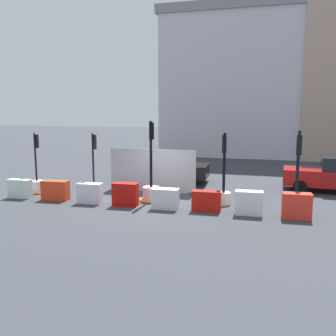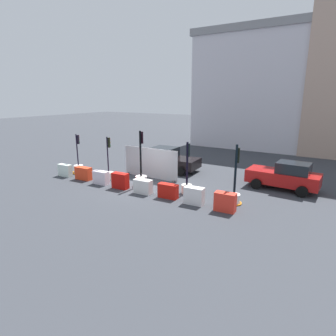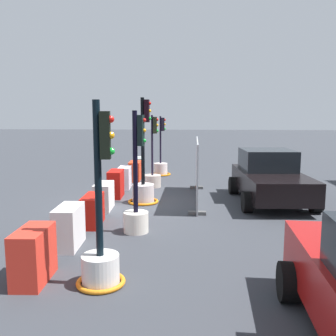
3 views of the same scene
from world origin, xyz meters
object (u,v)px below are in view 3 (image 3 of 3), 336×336
(traffic_light_1, at_px, (153,174))
(construction_barrier_4, at_px, (104,196))
(traffic_light_3, at_px, (136,207))
(construction_barrier_2, at_px, (125,178))
(traffic_light_4, at_px, (101,251))
(construction_barrier_0, at_px, (138,166))
(construction_barrier_5, at_px, (93,210))
(car_black_sedan, at_px, (270,177))
(construction_barrier_3, at_px, (116,184))
(construction_barrier_6, at_px, (69,227))
(traffic_light_0, at_px, (161,166))
(construction_barrier_1, at_px, (135,171))
(construction_barrier_7, at_px, (33,255))
(traffic_light_2, at_px, (143,187))

(traffic_light_1, height_order, construction_barrier_4, traffic_light_1)
(traffic_light_3, height_order, construction_barrier_2, traffic_light_3)
(traffic_light_4, height_order, construction_barrier_0, traffic_light_4)
(construction_barrier_5, distance_m, car_black_sedan, 5.84)
(traffic_light_1, relative_size, construction_barrier_0, 2.70)
(construction_barrier_4, xyz_separation_m, car_black_sedan, (-1.41, 5.11, 0.40))
(construction_barrier_3, height_order, construction_barrier_6, construction_barrier_3)
(construction_barrier_3, relative_size, construction_barrier_4, 0.97)
(construction_barrier_5, relative_size, car_black_sedan, 0.26)
(traffic_light_0, bearing_deg, construction_barrier_5, -7.10)
(construction_barrier_6, bearing_deg, traffic_light_3, 130.51)
(construction_barrier_4, bearing_deg, construction_barrier_3, 179.77)
(traffic_light_0, relative_size, construction_barrier_5, 2.50)
(traffic_light_1, height_order, construction_barrier_2, traffic_light_1)
(construction_barrier_0, relative_size, construction_barrier_3, 1.02)
(traffic_light_0, height_order, car_black_sedan, traffic_light_0)
(construction_barrier_1, distance_m, construction_barrier_7, 9.68)
(construction_barrier_6, bearing_deg, traffic_light_4, 33.76)
(construction_barrier_3, xyz_separation_m, construction_barrier_4, (1.65, -0.01, -0.06))
(traffic_light_0, height_order, construction_barrier_1, traffic_light_0)
(construction_barrier_1, bearing_deg, construction_barrier_6, -0.76)
(traffic_light_3, distance_m, construction_barrier_1, 7.05)
(traffic_light_1, height_order, construction_barrier_6, traffic_light_1)
(traffic_light_4, height_order, car_black_sedan, traffic_light_4)
(traffic_light_0, xyz_separation_m, traffic_light_1, (2.90, -0.05, 0.10))
(construction_barrier_1, bearing_deg, traffic_light_3, 9.52)
(traffic_light_0, distance_m, construction_barrier_0, 1.08)
(construction_barrier_1, height_order, construction_barrier_5, construction_barrier_1)
(construction_barrier_0, xyz_separation_m, construction_barrier_2, (3.35, -0.01, 0.01))
(construction_barrier_2, bearing_deg, traffic_light_3, 13.78)
(construction_barrier_4, bearing_deg, traffic_light_4, 13.50)
(construction_barrier_5, bearing_deg, construction_barrier_6, -2.50)
(traffic_light_1, height_order, construction_barrier_1, traffic_light_1)
(traffic_light_0, bearing_deg, car_black_sedan, 38.49)
(traffic_light_3, relative_size, construction_barrier_3, 2.85)
(construction_barrier_0, distance_m, construction_barrier_5, 8.13)
(traffic_light_0, height_order, traffic_light_2, traffic_light_2)
(traffic_light_1, xyz_separation_m, construction_barrier_6, (6.69, -1.02, -0.06))
(construction_barrier_0, height_order, construction_barrier_4, construction_barrier_0)
(construction_barrier_3, relative_size, construction_barrier_7, 1.00)
(traffic_light_0, xyz_separation_m, construction_barrier_5, (8.02, -1.00, -0.02))
(construction_barrier_6, height_order, construction_barrier_7, construction_barrier_7)
(construction_barrier_4, distance_m, car_black_sedan, 5.31)
(traffic_light_0, distance_m, traffic_light_2, 5.53)
(construction_barrier_3, bearing_deg, traffic_light_0, 167.13)
(construction_barrier_2, distance_m, car_black_sedan, 5.41)
(traffic_light_1, height_order, construction_barrier_5, traffic_light_1)
(traffic_light_1, xyz_separation_m, traffic_light_3, (5.61, 0.25, 0.12))
(construction_barrier_4, distance_m, construction_barrier_6, 3.15)
(traffic_light_1, bearing_deg, construction_barrier_6, -8.66)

